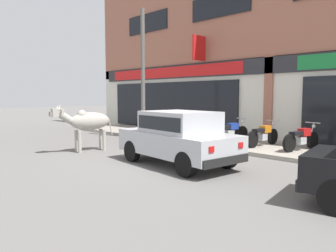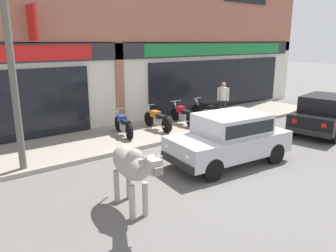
% 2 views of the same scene
% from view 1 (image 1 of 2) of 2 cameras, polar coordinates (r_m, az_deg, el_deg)
% --- Properties ---
extents(ground_plane, '(90.00, 90.00, 0.00)m').
position_cam_1_polar(ground_plane, '(9.50, 1.28, -6.08)').
color(ground_plane, '#605E5B').
extents(sidewalk, '(19.00, 3.00, 0.13)m').
position_cam_1_polar(sidewalk, '(12.35, 13.52, -3.26)').
color(sidewalk, gray).
rests_on(sidewalk, ground).
extents(shop_building, '(23.00, 1.40, 9.64)m').
position_cam_1_polar(shop_building, '(14.00, 18.00, 16.35)').
color(shop_building, '#9E604C').
rests_on(shop_building, ground).
extents(cow, '(0.73, 2.14, 1.61)m').
position_cam_1_polar(cow, '(11.29, -13.88, 0.74)').
color(cow, '#9E998E').
rests_on(cow, ground).
extents(car_0, '(3.72, 1.92, 1.46)m').
position_cam_1_polar(car_0, '(8.83, 1.78, -1.62)').
color(car_0, black).
rests_on(car_0, ground).
extents(motorcycle_0, '(0.63, 1.80, 0.88)m').
position_cam_1_polar(motorcycle_0, '(12.69, 10.76, -0.93)').
color(motorcycle_0, black).
rests_on(motorcycle_0, sidewalk).
extents(motorcycle_1, '(0.52, 1.81, 0.88)m').
position_cam_1_polar(motorcycle_1, '(11.85, 16.22, -1.49)').
color(motorcycle_1, black).
rests_on(motorcycle_1, sidewalk).
extents(motorcycle_2, '(0.59, 1.80, 0.88)m').
position_cam_1_polar(motorcycle_2, '(11.32, 22.22, -1.99)').
color(motorcycle_2, black).
rests_on(motorcycle_2, sidewalk).
extents(utility_pole, '(0.18, 0.18, 5.43)m').
position_cam_1_polar(utility_pole, '(14.34, -4.39, 9.19)').
color(utility_pole, '#595651').
rests_on(utility_pole, sidewalk).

